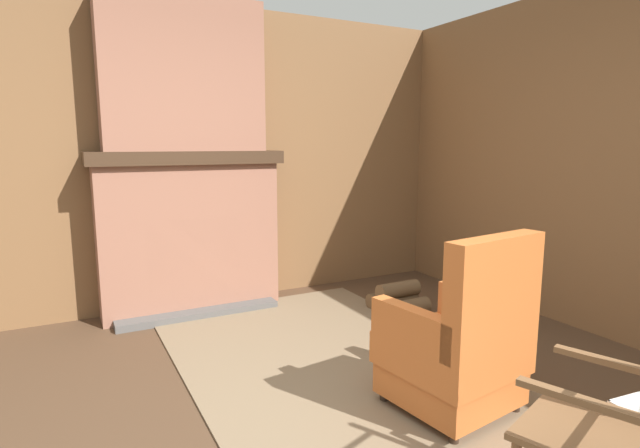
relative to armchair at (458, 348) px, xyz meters
name	(u,v)px	position (x,y,z in m)	size (l,w,h in m)	color
wood_panel_wall_left	(182,158)	(-2.59, -0.87, 0.97)	(0.06, 5.83, 2.67)	brown
fireplace_hearth	(190,233)	(-2.38, -0.87, 0.33)	(0.54, 1.61, 1.40)	#93604C
chimney_breast	(183,75)	(-2.39, -0.87, 1.66)	(0.29, 1.33, 1.25)	#93604C
area_rug	(352,379)	(-0.57, -0.32, -0.36)	(3.49, 1.89, 0.01)	#7A664C
armchair	(458,348)	(0.00, 0.00, 0.00)	(0.71, 0.71, 1.01)	#C6662D
rocking_chair	(605,446)	(0.96, -0.21, 0.04)	(0.90, 0.66, 1.18)	brown
firewood_stack	(398,300)	(-1.50, 0.72, -0.27)	(0.44, 0.41, 0.26)	brown
oil_lamp_vase	(156,139)	(-2.43, -1.11, 1.14)	(0.10, 0.10, 0.29)	#47708E
storage_case	(203,143)	(-2.43, -0.72, 1.10)	(0.17, 0.23, 0.13)	black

